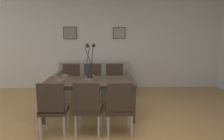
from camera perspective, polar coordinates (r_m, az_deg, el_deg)
ground_plane at (r=3.75m, az=-3.91°, el=-17.10°), size 9.00×9.00×0.00m
back_wall_panel at (r=6.60m, az=-2.95°, el=6.51°), size 9.00×0.10×2.60m
dining_table at (r=4.43m, az=-5.83°, el=-3.65°), size 1.80×0.95×0.74m
dining_chair_near_left at (r=3.72m, az=-15.23°, el=-9.15°), size 0.44×0.44×0.92m
dining_chair_near_right at (r=5.39m, az=-10.73°, el=-2.96°), size 0.45×0.45×0.92m
dining_chair_far_left at (r=3.66m, az=-6.37°, el=-9.17°), size 0.47×0.47×0.92m
dining_chair_far_right at (r=5.33m, az=-5.07°, el=-2.98°), size 0.46×0.46×0.92m
dining_chair_mid_left at (r=3.63m, az=1.96°, el=-9.28°), size 0.46×0.46×0.92m
dining_chair_mid_right at (r=5.32m, az=0.73°, el=-2.96°), size 0.45×0.45×0.92m
centerpiece_vase at (r=4.36m, az=-5.90°, el=0.93°), size 0.21×0.23×0.73m
placemat_near_left at (r=4.28m, az=-13.29°, el=-3.28°), size 0.32×0.32×0.01m
bowl_near_left at (r=4.27m, az=-13.31°, el=-2.80°), size 0.17×0.17×0.07m
placemat_near_right at (r=4.69m, az=-12.26°, el=-2.08°), size 0.32×0.32×0.01m
bowl_near_right at (r=4.68m, az=-12.27°, el=-1.63°), size 0.17×0.17×0.07m
placemat_far_left at (r=4.20m, az=-6.05°, el=-3.30°), size 0.32×0.32×0.01m
bowl_far_left at (r=4.20m, az=-6.06°, el=-2.81°), size 0.17×0.17×0.07m
placemat_far_right at (r=4.62m, az=-5.65°, el=-2.08°), size 0.32×0.32×0.01m
bowl_far_right at (r=4.61m, az=-5.66°, el=-1.62°), size 0.17×0.17×0.07m
sofa at (r=6.21m, az=-4.76°, el=-3.28°), size 2.05×0.84×0.80m
framed_picture_left at (r=6.60m, az=-10.95°, el=9.49°), size 0.40×0.03×0.36m
framed_picture_center at (r=6.53m, az=1.89°, el=9.66°), size 0.37×0.03×0.34m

